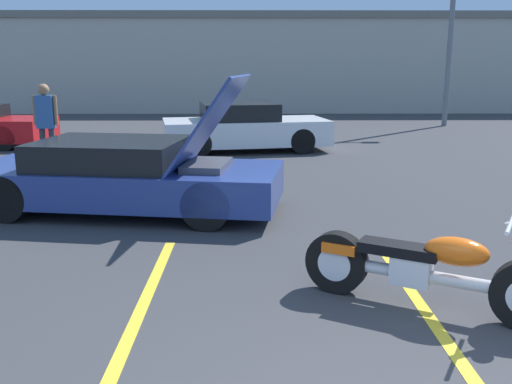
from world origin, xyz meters
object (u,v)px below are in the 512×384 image
(motorcycle, at_px, (425,269))
(parked_car_right_row, at_px, (244,128))
(light_pole, at_px, (455,15))
(show_car_hood_open, at_px, (125,176))
(spectator_by_show_car, at_px, (46,118))

(motorcycle, distance_m, parked_car_right_row, 9.96)
(light_pole, relative_size, show_car_hood_open, 1.39)
(spectator_by_show_car, bearing_deg, light_pole, 36.19)
(motorcycle, xyz_separation_m, parked_car_right_row, (-1.77, 9.80, 0.20))
(spectator_by_show_car, bearing_deg, show_car_hood_open, -56.11)
(show_car_hood_open, relative_size, parked_car_right_row, 1.12)
(parked_car_right_row, relative_size, spectator_by_show_car, 2.46)
(parked_car_right_row, bearing_deg, light_pole, 28.30)
(light_pole, xyz_separation_m, parked_car_right_row, (-7.25, -5.79, -3.24))
(motorcycle, relative_size, parked_car_right_row, 0.48)
(motorcycle, height_order, parked_car_right_row, parked_car_right_row)
(light_pole, height_order, motorcycle, light_pole)
(parked_car_right_row, height_order, spectator_by_show_car, spectator_by_show_car)
(light_pole, bearing_deg, spectator_by_show_car, -143.81)
(motorcycle, relative_size, spectator_by_show_car, 1.18)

